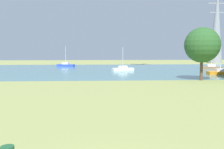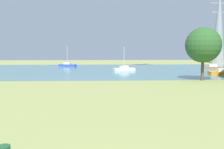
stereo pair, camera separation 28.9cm
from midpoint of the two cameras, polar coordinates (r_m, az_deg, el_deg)
The scene contains 8 objects.
ground_plane at distance 31.22m, azimuth -2.25°, elevation -3.21°, with size 160.00×160.00×0.00m, color #8C9351.
water_surface at distance 59.04m, azimuth -2.46°, elevation 1.01°, with size 140.00×40.00×0.02m, color slate.
sailboat_white at distance 56.80m, azimuth 2.83°, elevation 1.27°, with size 5.03×2.77×5.22m.
sailboat_orange at distance 52.55m, azimuth 23.23°, elevation 0.45°, with size 4.86×1.71×5.15m.
sailboat_brown at distance 66.07m, azimuth 21.56°, elevation 1.52°, with size 5.02×2.66×7.35m.
sailboat_blue at distance 71.45m, azimuth -9.74°, elevation 2.11°, with size 5.03×2.92×5.58m.
tree_west_near at distance 41.70m, azimuth 19.73°, elevation 6.15°, with size 5.38×5.38×8.11m.
electricity_pylon at distance 95.03m, azimuth 22.65°, elevation 9.91°, with size 6.40×4.40×24.99m.
Camera 2 is at (-0.08, -8.85, 4.84)m, focal length 41.31 mm.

